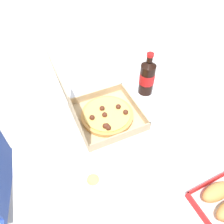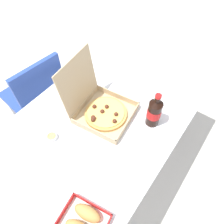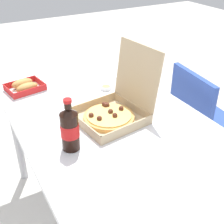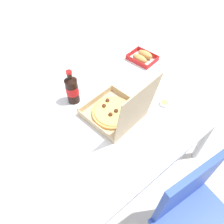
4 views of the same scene
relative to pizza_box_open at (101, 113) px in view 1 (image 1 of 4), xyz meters
name	(u,v)px [view 1 (image 1 of 4)]	position (x,y,z in m)	size (l,w,h in m)	color
ground_plane	(108,185)	(0.01, -0.02, -0.77)	(10.00, 10.00, 0.00)	beige
dining_table	(106,127)	(0.01, -0.02, -0.12)	(1.43, 0.82, 0.72)	white
pizza_box_open	(101,113)	(0.00, 0.00, 0.00)	(0.32, 0.36, 0.33)	tan
bread_side_box	(223,201)	(-0.48, -0.29, -0.02)	(0.18, 0.21, 0.06)	white
cola_bottle	(147,77)	(0.12, -0.26, 0.05)	(0.07, 0.07, 0.22)	black
dipping_sauce_cup	(93,181)	(-0.28, 0.11, -0.04)	(0.06, 0.06, 0.02)	white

